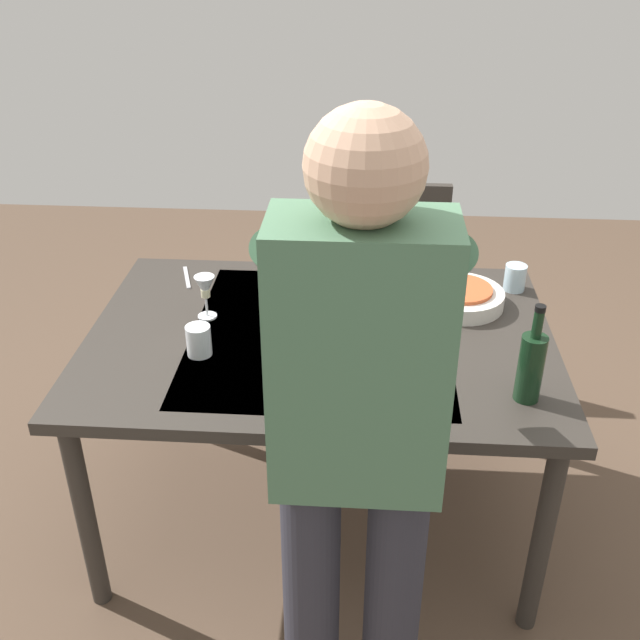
{
  "coord_description": "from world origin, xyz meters",
  "views": [
    {
      "loc": [
        -0.14,
        2.05,
        1.98
      ],
      "look_at": [
        0.0,
        0.0,
        0.81
      ],
      "focal_mm": 41.47,
      "sensor_mm": 36.0,
      "label": 1
    }
  ],
  "objects_px": {
    "water_cup_near_right": "(277,350)",
    "dinner_plate_near": "(332,336)",
    "dining_table": "(320,352)",
    "water_cup_far_left": "(515,278)",
    "wine_glass_left": "(205,289)",
    "person_server": "(357,440)",
    "chair_near": "(401,276)",
    "wine_bottle": "(531,365)",
    "water_cup_near_left": "(199,340)",
    "serving_bowl_pasta": "(460,296)"
  },
  "relations": [
    {
      "from": "water_cup_far_left",
      "to": "dinner_plate_near",
      "type": "xyz_separation_m",
      "value": [
        0.63,
        0.38,
        -0.04
      ]
    },
    {
      "from": "dining_table",
      "to": "water_cup_far_left",
      "type": "distance_m",
      "value": 0.77
    },
    {
      "from": "water_cup_near_right",
      "to": "chair_near",
      "type": "bearing_deg",
      "value": -110.76
    },
    {
      "from": "water_cup_near_left",
      "to": "water_cup_near_right",
      "type": "height_order",
      "value": "water_cup_near_right"
    },
    {
      "from": "person_server",
      "to": "water_cup_far_left",
      "type": "distance_m",
      "value": 1.28
    },
    {
      "from": "person_server",
      "to": "water_cup_near_left",
      "type": "distance_m",
      "value": 0.82
    },
    {
      "from": "person_server",
      "to": "wine_bottle",
      "type": "distance_m",
      "value": 0.67
    },
    {
      "from": "chair_near",
      "to": "person_server",
      "type": "xyz_separation_m",
      "value": [
        0.17,
        1.7,
        0.43
      ]
    },
    {
      "from": "person_server",
      "to": "wine_bottle",
      "type": "relative_size",
      "value": 5.71
    },
    {
      "from": "chair_near",
      "to": "person_server",
      "type": "height_order",
      "value": "person_server"
    },
    {
      "from": "chair_near",
      "to": "water_cup_near_right",
      "type": "height_order",
      "value": "chair_near"
    },
    {
      "from": "dining_table",
      "to": "water_cup_far_left",
      "type": "xyz_separation_m",
      "value": [
        -0.67,
        -0.36,
        0.12
      ]
    },
    {
      "from": "person_server",
      "to": "water_cup_far_left",
      "type": "bearing_deg",
      "value": -115.21
    },
    {
      "from": "wine_glass_left",
      "to": "water_cup_near_left",
      "type": "distance_m",
      "value": 0.24
    },
    {
      "from": "water_cup_near_right",
      "to": "dinner_plate_near",
      "type": "relative_size",
      "value": 0.44
    },
    {
      "from": "water_cup_near_right",
      "to": "dinner_plate_near",
      "type": "height_order",
      "value": "water_cup_near_right"
    },
    {
      "from": "water_cup_far_left",
      "to": "dinner_plate_near",
      "type": "height_order",
      "value": "water_cup_far_left"
    },
    {
      "from": "water_cup_near_right",
      "to": "wine_bottle",
      "type": "bearing_deg",
      "value": 170.07
    },
    {
      "from": "chair_near",
      "to": "wine_glass_left",
      "type": "bearing_deg",
      "value": 50.34
    },
    {
      "from": "wine_bottle",
      "to": "water_cup_near_right",
      "type": "bearing_deg",
      "value": -9.93
    },
    {
      "from": "water_cup_near_right",
      "to": "person_server",
      "type": "bearing_deg",
      "value": 112.77
    },
    {
      "from": "water_cup_near_right",
      "to": "serving_bowl_pasta",
      "type": "xyz_separation_m",
      "value": [
        -0.58,
        -0.42,
        -0.02
      ]
    },
    {
      "from": "water_cup_near_left",
      "to": "water_cup_far_left",
      "type": "relative_size",
      "value": 1.03
    },
    {
      "from": "chair_near",
      "to": "water_cup_near_right",
      "type": "relative_size",
      "value": 8.96
    },
    {
      "from": "water_cup_near_right",
      "to": "dinner_plate_near",
      "type": "distance_m",
      "value": 0.23
    },
    {
      "from": "serving_bowl_pasta",
      "to": "dining_table",
      "type": "bearing_deg",
      "value": 25.87
    },
    {
      "from": "wine_bottle",
      "to": "water_cup_near_left",
      "type": "distance_m",
      "value": 0.98
    },
    {
      "from": "wine_glass_left",
      "to": "water_cup_near_right",
      "type": "distance_m",
      "value": 0.39
    },
    {
      "from": "person_server",
      "to": "dinner_plate_near",
      "type": "bearing_deg",
      "value": -83.07
    },
    {
      "from": "person_server",
      "to": "water_cup_near_left",
      "type": "height_order",
      "value": "person_server"
    },
    {
      "from": "water_cup_near_left",
      "to": "water_cup_far_left",
      "type": "bearing_deg",
      "value": -153.9
    },
    {
      "from": "chair_near",
      "to": "water_cup_near_left",
      "type": "bearing_deg",
      "value": 58.0
    },
    {
      "from": "dining_table",
      "to": "water_cup_far_left",
      "type": "bearing_deg",
      "value": -152.02
    },
    {
      "from": "serving_bowl_pasta",
      "to": "dinner_plate_near",
      "type": "bearing_deg",
      "value": 30.23
    },
    {
      "from": "wine_glass_left",
      "to": "dinner_plate_near",
      "type": "xyz_separation_m",
      "value": [
        -0.43,
        0.1,
        -0.1
      ]
    },
    {
      "from": "chair_near",
      "to": "dinner_plate_near",
      "type": "height_order",
      "value": "chair_near"
    },
    {
      "from": "dining_table",
      "to": "dinner_plate_near",
      "type": "distance_m",
      "value": 0.09
    },
    {
      "from": "wine_glass_left",
      "to": "water_cup_far_left",
      "type": "xyz_separation_m",
      "value": [
        -1.06,
        -0.28,
        -0.06
      ]
    },
    {
      "from": "chair_near",
      "to": "water_cup_near_left",
      "type": "height_order",
      "value": "chair_near"
    },
    {
      "from": "wine_bottle",
      "to": "water_cup_near_right",
      "type": "relative_size",
      "value": 2.91
    },
    {
      "from": "water_cup_far_left",
      "to": "serving_bowl_pasta",
      "type": "height_order",
      "value": "water_cup_far_left"
    },
    {
      "from": "water_cup_near_right",
      "to": "serving_bowl_pasta",
      "type": "height_order",
      "value": "water_cup_near_right"
    },
    {
      "from": "dining_table",
      "to": "wine_glass_left",
      "type": "distance_m",
      "value": 0.43
    },
    {
      "from": "dining_table",
      "to": "dinner_plate_near",
      "type": "bearing_deg",
      "value": 151.94
    },
    {
      "from": "chair_near",
      "to": "dining_table",
      "type": "bearing_deg",
      "value": 71.76
    },
    {
      "from": "chair_near",
      "to": "serving_bowl_pasta",
      "type": "distance_m",
      "value": 0.75
    },
    {
      "from": "water_cup_near_left",
      "to": "water_cup_near_right",
      "type": "bearing_deg",
      "value": 170.53
    },
    {
      "from": "water_cup_near_right",
      "to": "wine_glass_left",
      "type": "bearing_deg",
      "value": -45.45
    },
    {
      "from": "dining_table",
      "to": "serving_bowl_pasta",
      "type": "distance_m",
      "value": 0.53
    },
    {
      "from": "wine_bottle",
      "to": "water_cup_far_left",
      "type": "distance_m",
      "value": 0.68
    }
  ]
}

